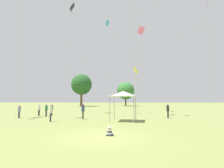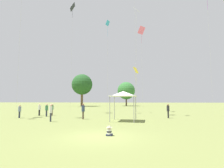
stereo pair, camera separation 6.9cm
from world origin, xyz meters
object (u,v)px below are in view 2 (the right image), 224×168
(person_standing_2, at_px, (51,111))
(kite_9, at_px, (108,28))
(seated_toddler, at_px, (109,131))
(person_standing_3, at_px, (20,110))
(person_standing_0, at_px, (52,108))
(person_standing_6, at_px, (168,110))
(canopy_tent, at_px, (123,94))
(distant_tree_1, at_px, (126,91))
(distant_tree_0, at_px, (82,85))
(kite_1, at_px, (141,33))
(person_standing_1, at_px, (47,109))
(kite_5, at_px, (136,71))
(person_standing_5, at_px, (39,109))
(kite_6, at_px, (207,4))
(kite_0, at_px, (73,10))
(kite_7, at_px, (136,13))
(person_standing_4, at_px, (83,110))

(person_standing_2, distance_m, kite_9, 18.37)
(seated_toddler, distance_m, person_standing_3, 15.65)
(person_standing_0, height_order, person_standing_3, person_standing_0)
(person_standing_6, xyz_separation_m, canopy_tent, (-5.39, -3.56, 1.81))
(person_standing_3, relative_size, distant_tree_1, 0.18)
(distant_tree_0, relative_size, distant_tree_1, 1.27)
(seated_toddler, relative_size, person_standing_2, 0.33)
(person_standing_2, height_order, kite_1, kite_1)
(person_standing_1, distance_m, canopy_tent, 11.39)
(person_standing_6, bearing_deg, person_standing_3, 155.10)
(canopy_tent, relative_size, kite_5, 0.39)
(seated_toddler, bearing_deg, person_standing_0, 130.50)
(person_standing_3, bearing_deg, person_standing_0, -60.67)
(person_standing_1, distance_m, kite_1, 17.67)
(person_standing_5, bearing_deg, kite_6, 43.06)
(seated_toddler, relative_size, person_standing_6, 0.34)
(person_standing_0, bearing_deg, kite_0, 90.51)
(kite_7, bearing_deg, kite_0, -169.07)
(person_standing_0, xyz_separation_m, kite_9, (7.42, 4.66, 13.64))
(kite_0, bearing_deg, distant_tree_0, -136.20)
(person_standing_3, bearing_deg, kite_6, -106.08)
(person_standing_1, height_order, person_standing_2, person_standing_2)
(kite_6, relative_size, distant_tree_0, 1.47)
(person_standing_4, relative_size, kite_1, 0.14)
(seated_toddler, bearing_deg, kite_5, 87.20)
(kite_1, distance_m, distant_tree_1, 42.28)
(canopy_tent, height_order, distant_tree_0, distant_tree_0)
(person_standing_3, height_order, distant_tree_1, distant_tree_1)
(person_standing_0, height_order, kite_1, kite_1)
(canopy_tent, relative_size, kite_0, 0.16)
(person_standing_4, xyz_separation_m, kite_1, (7.30, 6.01, 11.36))
(kite_0, distance_m, distant_tree_0, 35.73)
(kite_9, xyz_separation_m, distant_tree_1, (2.55, 38.70, -8.81))
(kite_1, bearing_deg, person_standing_6, 126.66)
(kite_9, bearing_deg, person_standing_0, 10.79)
(person_standing_2, distance_m, person_standing_5, 8.16)
(seated_toddler, distance_m, person_standing_1, 15.34)
(person_standing_0, relative_size, kite_6, 0.10)
(person_standing_2, bearing_deg, person_standing_6, -11.25)
(person_standing_4, height_order, kite_7, kite_7)
(person_standing_3, xyz_separation_m, distant_tree_0, (-3.49, 41.59, 6.93))
(kite_7, bearing_deg, person_standing_5, -157.48)
(canopy_tent, height_order, kite_5, kite_5)
(person_standing_5, bearing_deg, person_standing_3, -62.40)
(canopy_tent, xyz_separation_m, kite_5, (1.89, 12.60, 4.58))
(canopy_tent, xyz_separation_m, distant_tree_0, (-16.43, 43.56, 5.03))
(person_standing_5, bearing_deg, kite_1, 48.83)
(canopy_tent, distance_m, kite_0, 20.53)
(canopy_tent, distance_m, kite_1, 12.35)
(person_standing_2, bearing_deg, kite_7, 26.80)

